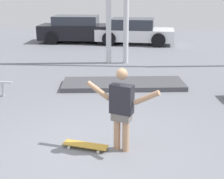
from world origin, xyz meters
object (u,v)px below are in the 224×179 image
(skateboarder, at_px, (122,107))
(parked_car_black, at_px, (79,29))
(skateboard, at_px, (85,145))
(manual_pad, at_px, (123,84))
(parked_car_white, at_px, (134,31))

(skateboarder, relative_size, parked_car_black, 0.36)
(skateboarder, bearing_deg, skateboard, -158.90)
(skateboarder, xyz_separation_m, manual_pad, (-0.09, 3.82, -0.76))
(parked_car_black, bearing_deg, parked_car_white, -5.40)
(manual_pad, xyz_separation_m, parked_car_white, (0.31, 7.56, 0.56))
(skateboarder, height_order, skateboard, skateboarder)
(skateboard, relative_size, manual_pad, 0.24)
(manual_pad, bearing_deg, skateboarder, -88.61)
(manual_pad, relative_size, parked_car_black, 0.85)
(manual_pad, bearing_deg, parked_car_black, 108.69)
(skateboarder, relative_size, parked_car_white, 0.36)
(parked_car_black, bearing_deg, skateboarder, -76.76)
(skateboarder, relative_size, skateboard, 1.77)
(parked_car_black, distance_m, parked_car_white, 2.98)
(skateboard, bearing_deg, parked_car_white, 98.64)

